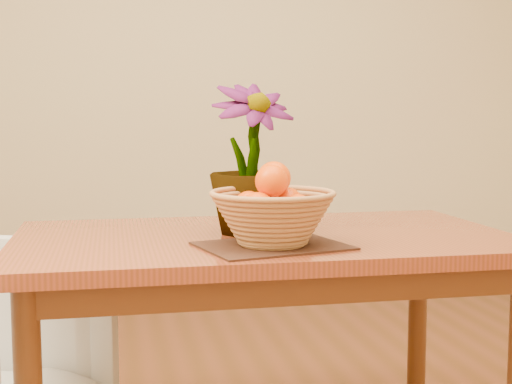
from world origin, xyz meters
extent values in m
cube|color=beige|center=(0.00, 2.25, 1.35)|extent=(4.00, 0.02, 2.70)
cube|color=maroon|center=(0.00, 0.30, 0.73)|extent=(1.40, 0.80, 0.04)
cube|color=#4F2A12|center=(0.00, 0.30, 0.67)|extent=(1.28, 0.68, 0.08)
cylinder|color=#4F2A12|center=(-0.62, 0.62, 0.35)|extent=(0.06, 0.06, 0.71)
cylinder|color=#4F2A12|center=(0.62, 0.62, 0.35)|extent=(0.06, 0.06, 0.71)
cube|color=#361C13|center=(-0.02, 0.10, 0.75)|extent=(0.41, 0.35, 0.01)
cylinder|color=#A36C44|center=(-0.02, 0.10, 0.76)|extent=(0.16, 0.16, 0.01)
sphere|color=#F33A03|center=(-0.02, 0.10, 0.85)|extent=(0.07, 0.07, 0.07)
sphere|color=#F33A03|center=(0.03, 0.15, 0.85)|extent=(0.09, 0.09, 0.09)
sphere|color=#F33A03|center=(-0.07, 0.15, 0.85)|extent=(0.08, 0.08, 0.08)
sphere|color=#F33A03|center=(-0.07, 0.05, 0.85)|extent=(0.09, 0.09, 0.09)
sphere|color=#F33A03|center=(0.03, 0.05, 0.85)|extent=(0.08, 0.08, 0.08)
sphere|color=#F33A03|center=(-0.01, 0.13, 0.92)|extent=(0.09, 0.09, 0.09)
sphere|color=#F33A03|center=(-0.03, 0.07, 0.92)|extent=(0.08, 0.08, 0.08)
imported|color=#1D4614|center=(-0.04, 0.32, 0.97)|extent=(0.29, 0.29, 0.43)
camera|label=1|loc=(-0.42, -1.66, 1.08)|focal=50.00mm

